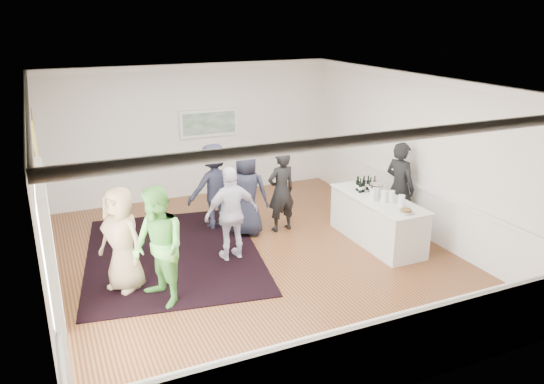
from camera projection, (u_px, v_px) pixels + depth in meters
name	position (u px, v px, depth m)	size (l,w,h in m)	color
floor	(257.00, 259.00, 9.78)	(8.00, 8.00, 0.00)	brown
ceiling	(255.00, 83.00, 8.75)	(7.00, 8.00, 0.02)	white
wall_left	(40.00, 203.00, 7.92)	(0.02, 8.00, 3.20)	white
wall_right	(417.00, 155.00, 10.62)	(0.02, 8.00, 3.20)	white
wall_back	(193.00, 131.00, 12.73)	(7.00, 0.02, 3.20)	white
wall_front	(395.00, 273.00, 5.81)	(7.00, 0.02, 3.20)	white
wainscoting	(257.00, 234.00, 9.62)	(7.00, 8.00, 1.00)	white
mirror	(39.00, 168.00, 9.00)	(0.05, 1.25, 1.85)	gold
doorway	(51.00, 266.00, 6.35)	(0.10, 1.78, 2.56)	white
landscape_painting	(209.00, 123.00, 12.78)	(1.44, 0.06, 0.66)	white
area_rug	(173.00, 254.00, 9.96)	(3.13, 4.11, 0.02)	black
serving_table	(377.00, 220.00, 10.36)	(0.86, 2.26, 0.92)	silver
bartender	(400.00, 187.00, 10.80)	(0.68, 0.45, 1.87)	black
guest_tan	(122.00, 239.00, 8.46)	(0.85, 0.55, 1.75)	tan
guest_green	(159.00, 247.00, 8.00)	(0.92, 0.72, 1.89)	#61C24D
guest_lilac	(232.00, 214.00, 9.53)	(1.02, 0.43, 1.75)	silver
guest_dark_a	(214.00, 187.00, 10.94)	(1.16, 0.67, 1.80)	#202336
guest_dark_b	(281.00, 191.00, 10.81)	(0.62, 0.41, 1.70)	black
guest_navy	(247.00, 193.00, 10.61)	(0.87, 0.56, 1.77)	#202336
wine_bottles	(365.00, 183.00, 10.58)	(0.42, 0.27, 0.31)	black
juice_pitchers	(385.00, 196.00, 9.95)	(0.42, 0.62, 0.24)	#6EC345
ice_bucket	(376.00, 190.00, 10.30)	(0.26, 0.26, 0.24)	silver
nut_bowl	(406.00, 211.00, 9.43)	(0.25, 0.25, 0.08)	white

